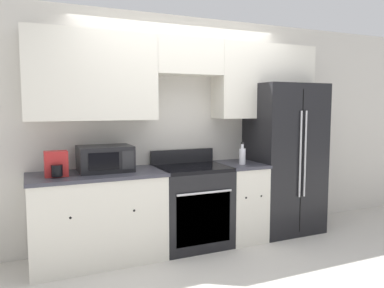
{
  "coord_description": "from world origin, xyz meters",
  "views": [
    {
      "loc": [
        -1.66,
        -3.45,
        1.56
      ],
      "look_at": [
        -0.0,
        0.31,
        1.15
      ],
      "focal_mm": 35.0,
      "sensor_mm": 36.0,
      "label": 1
    }
  ],
  "objects_px": {
    "bottle": "(242,156)",
    "oven_range": "(192,205)",
    "refrigerator": "(282,158)",
    "microwave": "(105,159)"
  },
  "relations": [
    {
      "from": "microwave",
      "to": "bottle",
      "type": "height_order",
      "value": "microwave"
    },
    {
      "from": "refrigerator",
      "to": "microwave",
      "type": "distance_m",
      "value": 2.21
    },
    {
      "from": "oven_range",
      "to": "microwave",
      "type": "height_order",
      "value": "microwave"
    },
    {
      "from": "bottle",
      "to": "oven_range",
      "type": "bearing_deg",
      "value": 170.65
    },
    {
      "from": "microwave",
      "to": "bottle",
      "type": "distance_m",
      "value": 1.54
    },
    {
      "from": "oven_range",
      "to": "bottle",
      "type": "relative_size",
      "value": 4.15
    },
    {
      "from": "oven_range",
      "to": "microwave",
      "type": "xyz_separation_m",
      "value": [
        -0.94,
        0.08,
        0.58
      ]
    },
    {
      "from": "refrigerator",
      "to": "microwave",
      "type": "bearing_deg",
      "value": 179.68
    },
    {
      "from": "refrigerator",
      "to": "bottle",
      "type": "bearing_deg",
      "value": -166.58
    },
    {
      "from": "refrigerator",
      "to": "bottle",
      "type": "relative_size",
      "value": 7.19
    }
  ]
}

